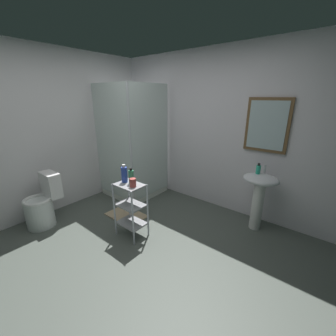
{
  "coord_description": "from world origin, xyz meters",
  "views": [
    {
      "loc": [
        1.65,
        -1.32,
        1.79
      ],
      "look_at": [
        -0.13,
        0.88,
        0.84
      ],
      "focal_mm": 22.86,
      "sensor_mm": 36.0,
      "label": 1
    }
  ],
  "objects_px": {
    "toilet": "(43,205)",
    "storage_cart": "(131,206)",
    "bath_mat": "(126,215)",
    "pedestal_sink": "(259,191)",
    "rinse_cup": "(133,183)",
    "shower_stall": "(134,172)",
    "hand_soap_bottle": "(258,169)",
    "shampoo_bottle_blue": "(124,174)",
    "body_wash_bottle_green": "(131,177)"
  },
  "relations": [
    {
      "from": "toilet",
      "to": "hand_soap_bottle",
      "type": "height_order",
      "value": "hand_soap_bottle"
    },
    {
      "from": "shower_stall",
      "to": "storage_cart",
      "type": "height_order",
      "value": "shower_stall"
    },
    {
      "from": "shower_stall",
      "to": "pedestal_sink",
      "type": "bearing_deg",
      "value": 8.67
    },
    {
      "from": "storage_cart",
      "to": "hand_soap_bottle",
      "type": "relative_size",
      "value": 5.07
    },
    {
      "from": "body_wash_bottle_green",
      "to": "bath_mat",
      "type": "bearing_deg",
      "value": 152.7
    },
    {
      "from": "shower_stall",
      "to": "shampoo_bottle_blue",
      "type": "distance_m",
      "value": 1.23
    },
    {
      "from": "toilet",
      "to": "body_wash_bottle_green",
      "type": "bearing_deg",
      "value": 29.71
    },
    {
      "from": "pedestal_sink",
      "to": "rinse_cup",
      "type": "height_order",
      "value": "rinse_cup"
    },
    {
      "from": "pedestal_sink",
      "to": "body_wash_bottle_green",
      "type": "xyz_separation_m",
      "value": [
        -1.25,
        -1.17,
        0.25
      ]
    },
    {
      "from": "pedestal_sink",
      "to": "bath_mat",
      "type": "relative_size",
      "value": 1.35
    },
    {
      "from": "pedestal_sink",
      "to": "hand_soap_bottle",
      "type": "height_order",
      "value": "hand_soap_bottle"
    },
    {
      "from": "rinse_cup",
      "to": "pedestal_sink",
      "type": "bearing_deg",
      "value": 46.83
    },
    {
      "from": "storage_cart",
      "to": "body_wash_bottle_green",
      "type": "height_order",
      "value": "body_wash_bottle_green"
    },
    {
      "from": "bath_mat",
      "to": "shampoo_bottle_blue",
      "type": "bearing_deg",
      "value": -36.94
    },
    {
      "from": "storage_cart",
      "to": "body_wash_bottle_green",
      "type": "distance_m",
      "value": 0.4
    },
    {
      "from": "storage_cart",
      "to": "bath_mat",
      "type": "height_order",
      "value": "storage_cart"
    },
    {
      "from": "hand_soap_bottle",
      "to": "bath_mat",
      "type": "xyz_separation_m",
      "value": [
        -1.63,
        -0.96,
        -0.86
      ]
    },
    {
      "from": "pedestal_sink",
      "to": "shampoo_bottle_blue",
      "type": "xyz_separation_m",
      "value": [
        -1.35,
        -1.19,
        0.27
      ]
    },
    {
      "from": "bath_mat",
      "to": "body_wash_bottle_green",
      "type": "bearing_deg",
      "value": -27.3
    },
    {
      "from": "shower_stall",
      "to": "body_wash_bottle_green",
      "type": "bearing_deg",
      "value": -43.12
    },
    {
      "from": "toilet",
      "to": "body_wash_bottle_green",
      "type": "relative_size",
      "value": 3.66
    },
    {
      "from": "body_wash_bottle_green",
      "to": "bath_mat",
      "type": "height_order",
      "value": "body_wash_bottle_green"
    },
    {
      "from": "hand_soap_bottle",
      "to": "toilet",
      "type": "bearing_deg",
      "value": -141.99
    },
    {
      "from": "toilet",
      "to": "storage_cart",
      "type": "distance_m",
      "value": 1.35
    },
    {
      "from": "storage_cart",
      "to": "shampoo_bottle_blue",
      "type": "distance_m",
      "value": 0.42
    },
    {
      "from": "toilet",
      "to": "pedestal_sink",
      "type": "bearing_deg",
      "value": 37.19
    },
    {
      "from": "toilet",
      "to": "bath_mat",
      "type": "bearing_deg",
      "value": 50.28
    },
    {
      "from": "pedestal_sink",
      "to": "shampoo_bottle_blue",
      "type": "bearing_deg",
      "value": -138.64
    },
    {
      "from": "pedestal_sink",
      "to": "toilet",
      "type": "distance_m",
      "value": 3.06
    },
    {
      "from": "hand_soap_bottle",
      "to": "bath_mat",
      "type": "bearing_deg",
      "value": -149.54
    },
    {
      "from": "body_wash_bottle_green",
      "to": "rinse_cup",
      "type": "xyz_separation_m",
      "value": [
        0.09,
        -0.06,
        -0.04
      ]
    },
    {
      "from": "toilet",
      "to": "storage_cart",
      "type": "height_order",
      "value": "toilet"
    },
    {
      "from": "shampoo_bottle_blue",
      "to": "toilet",
      "type": "bearing_deg",
      "value": -148.81
    },
    {
      "from": "toilet",
      "to": "rinse_cup",
      "type": "xyz_separation_m",
      "value": [
        1.27,
        0.61,
        0.48
      ]
    },
    {
      "from": "pedestal_sink",
      "to": "body_wash_bottle_green",
      "type": "bearing_deg",
      "value": -136.87
    },
    {
      "from": "pedestal_sink",
      "to": "bath_mat",
      "type": "bearing_deg",
      "value": -150.66
    },
    {
      "from": "toilet",
      "to": "shower_stall",
      "type": "bearing_deg",
      "value": 79.55
    },
    {
      "from": "shampoo_bottle_blue",
      "to": "body_wash_bottle_green",
      "type": "xyz_separation_m",
      "value": [
        0.11,
        0.02,
        -0.01
      ]
    },
    {
      "from": "hand_soap_bottle",
      "to": "body_wash_bottle_green",
      "type": "relative_size",
      "value": 0.7
    },
    {
      "from": "toilet",
      "to": "hand_soap_bottle",
      "type": "relative_size",
      "value": 5.2
    },
    {
      "from": "bath_mat",
      "to": "rinse_cup",
      "type": "bearing_deg",
      "value": -28.38
    },
    {
      "from": "shower_stall",
      "to": "hand_soap_bottle",
      "type": "distance_m",
      "value": 2.16
    },
    {
      "from": "body_wash_bottle_green",
      "to": "bath_mat",
      "type": "relative_size",
      "value": 0.35
    },
    {
      "from": "shampoo_bottle_blue",
      "to": "pedestal_sink",
      "type": "bearing_deg",
      "value": 41.36
    },
    {
      "from": "pedestal_sink",
      "to": "hand_soap_bottle",
      "type": "relative_size",
      "value": 5.54
    },
    {
      "from": "shampoo_bottle_blue",
      "to": "storage_cart",
      "type": "bearing_deg",
      "value": -9.42
    },
    {
      "from": "shampoo_bottle_blue",
      "to": "bath_mat",
      "type": "relative_size",
      "value": 0.4
    },
    {
      "from": "body_wash_bottle_green",
      "to": "storage_cart",
      "type": "bearing_deg",
      "value": -85.21
    },
    {
      "from": "hand_soap_bottle",
      "to": "bath_mat",
      "type": "height_order",
      "value": "hand_soap_bottle"
    },
    {
      "from": "hand_soap_bottle",
      "to": "shampoo_bottle_blue",
      "type": "bearing_deg",
      "value": -137.17
    }
  ]
}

